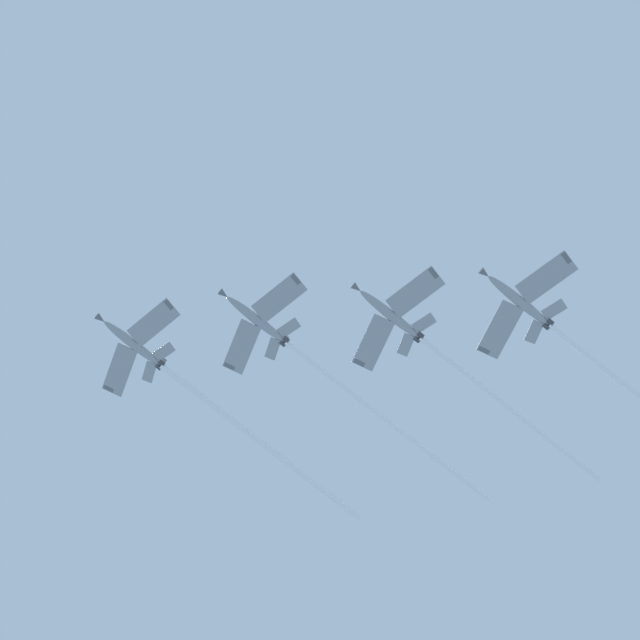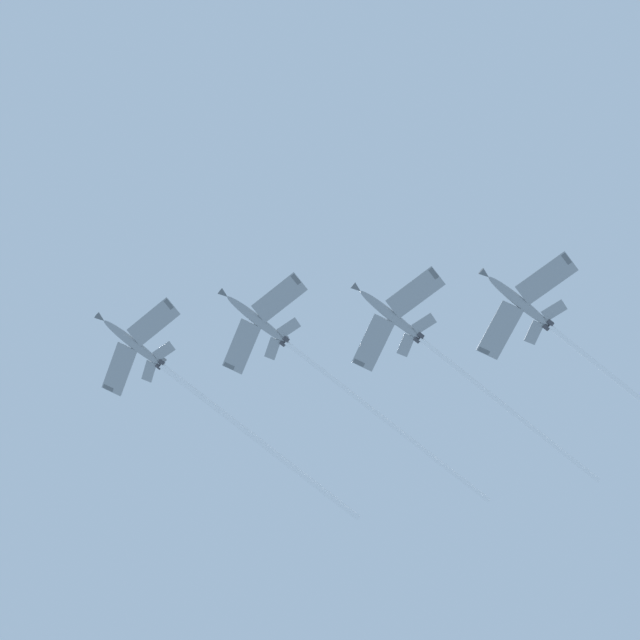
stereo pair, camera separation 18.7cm
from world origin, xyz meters
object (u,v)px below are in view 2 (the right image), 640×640
at_px(jet_lead, 196,392).
at_px(jet_second, 307,359).
at_px(jet_third, 432,348).
at_px(jet_fourth, 560,334).

xyz_separation_m(jet_lead, jet_second, (0.77, 19.61, -1.00)).
height_order(jet_second, jet_third, jet_second).
relative_size(jet_lead, jet_second, 0.99).
distance_m(jet_third, jet_fourth, 19.55).
height_order(jet_lead, jet_fourth, jet_lead).
distance_m(jet_lead, jet_second, 19.65).
distance_m(jet_second, jet_third, 20.35).
height_order(jet_lead, jet_second, jet_lead).
bearing_deg(jet_second, jet_fourth, 97.58).
distance_m(jet_second, jet_fourth, 39.89).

